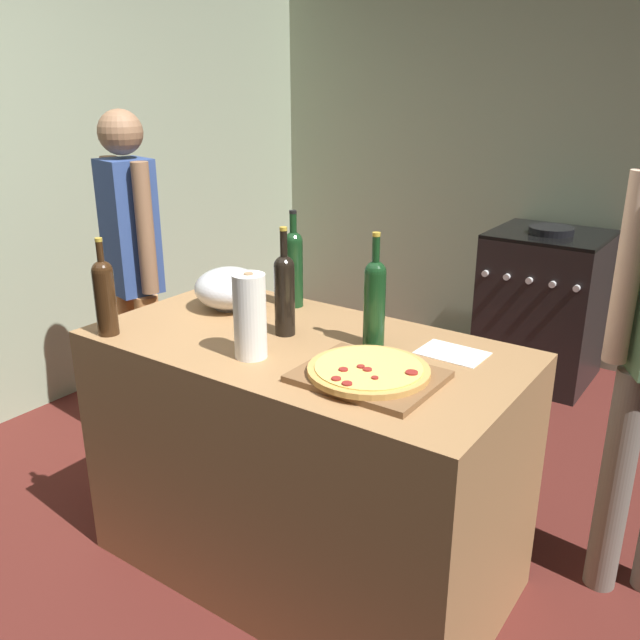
{
  "coord_description": "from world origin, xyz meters",
  "views": [
    {
      "loc": [
        1.38,
        -1.05,
        1.73
      ],
      "look_at": [
        0.14,
        0.72,
        0.95
      ],
      "focal_mm": 37.51,
      "sensor_mm": 36.0,
      "label": 1
    }
  ],
  "objects_px": {
    "pizza": "(369,370)",
    "wine_bottle_green": "(294,265)",
    "wine_bottle_dark": "(284,291)",
    "wine_bottle_clear": "(375,299)",
    "stove": "(542,306)",
    "person_in_stripes": "(133,266)",
    "paper_towel_roll": "(250,316)",
    "wine_bottle_amber": "(105,294)",
    "mixing_bowl": "(229,288)"
  },
  "relations": [
    {
      "from": "wine_bottle_amber",
      "to": "wine_bottle_clear",
      "type": "distance_m",
      "value": 0.91
    },
    {
      "from": "wine_bottle_green",
      "to": "person_in_stripes",
      "type": "bearing_deg",
      "value": -178.79
    },
    {
      "from": "wine_bottle_green",
      "to": "stove",
      "type": "bearing_deg",
      "value": 77.79
    },
    {
      "from": "pizza",
      "to": "wine_bottle_green",
      "type": "relative_size",
      "value": 0.97
    },
    {
      "from": "mixing_bowl",
      "to": "wine_bottle_green",
      "type": "relative_size",
      "value": 0.7
    },
    {
      "from": "paper_towel_roll",
      "to": "wine_bottle_amber",
      "type": "xyz_separation_m",
      "value": [
        -0.53,
        -0.13,
        0.01
      ]
    },
    {
      "from": "wine_bottle_clear",
      "to": "wine_bottle_dark",
      "type": "bearing_deg",
      "value": -165.31
    },
    {
      "from": "mixing_bowl",
      "to": "stove",
      "type": "relative_size",
      "value": 0.28
    },
    {
      "from": "stove",
      "to": "person_in_stripes",
      "type": "xyz_separation_m",
      "value": [
        -1.32,
        -1.93,
        0.47
      ]
    },
    {
      "from": "person_in_stripes",
      "to": "paper_towel_roll",
      "type": "bearing_deg",
      "value": -22.8
    },
    {
      "from": "wine_bottle_dark",
      "to": "wine_bottle_clear",
      "type": "bearing_deg",
      "value": 14.69
    },
    {
      "from": "wine_bottle_clear",
      "to": "stove",
      "type": "bearing_deg",
      "value": 91.38
    },
    {
      "from": "stove",
      "to": "mixing_bowl",
      "type": "bearing_deg",
      "value": -106.06
    },
    {
      "from": "wine_bottle_dark",
      "to": "stove",
      "type": "relative_size",
      "value": 0.4
    },
    {
      "from": "pizza",
      "to": "stove",
      "type": "relative_size",
      "value": 0.38
    },
    {
      "from": "wine_bottle_dark",
      "to": "stove",
      "type": "height_order",
      "value": "wine_bottle_dark"
    },
    {
      "from": "pizza",
      "to": "wine_bottle_dark",
      "type": "height_order",
      "value": "wine_bottle_dark"
    },
    {
      "from": "mixing_bowl",
      "to": "wine_bottle_amber",
      "type": "xyz_separation_m",
      "value": [
        -0.16,
        -0.45,
        0.06
      ]
    },
    {
      "from": "pizza",
      "to": "wine_bottle_green",
      "type": "distance_m",
      "value": 0.74
    },
    {
      "from": "wine_bottle_amber",
      "to": "pizza",
      "type": "bearing_deg",
      "value": 11.59
    },
    {
      "from": "mixing_bowl",
      "to": "stove",
      "type": "distance_m",
      "value": 2.23
    },
    {
      "from": "wine_bottle_amber",
      "to": "wine_bottle_dark",
      "type": "bearing_deg",
      "value": 34.9
    },
    {
      "from": "wine_bottle_amber",
      "to": "stove",
      "type": "relative_size",
      "value": 0.36
    },
    {
      "from": "pizza",
      "to": "wine_bottle_clear",
      "type": "height_order",
      "value": "wine_bottle_clear"
    },
    {
      "from": "paper_towel_roll",
      "to": "stove",
      "type": "distance_m",
      "value": 2.47
    },
    {
      "from": "stove",
      "to": "person_in_stripes",
      "type": "bearing_deg",
      "value": -124.41
    },
    {
      "from": "pizza",
      "to": "wine_bottle_green",
      "type": "height_order",
      "value": "wine_bottle_green"
    },
    {
      "from": "mixing_bowl",
      "to": "wine_bottle_clear",
      "type": "relative_size",
      "value": 0.68
    },
    {
      "from": "paper_towel_roll",
      "to": "person_in_stripes",
      "type": "relative_size",
      "value": 0.17
    },
    {
      "from": "pizza",
      "to": "wine_bottle_clear",
      "type": "relative_size",
      "value": 0.94
    },
    {
      "from": "wine_bottle_green",
      "to": "wine_bottle_amber",
      "type": "xyz_separation_m",
      "value": [
        -0.34,
        -0.61,
        -0.02
      ]
    },
    {
      "from": "wine_bottle_amber",
      "to": "wine_bottle_clear",
      "type": "bearing_deg",
      "value": 28.03
    },
    {
      "from": "pizza",
      "to": "paper_towel_roll",
      "type": "bearing_deg",
      "value": -171.06
    },
    {
      "from": "paper_towel_roll",
      "to": "stove",
      "type": "xyz_separation_m",
      "value": [
        0.22,
        2.39,
        -0.58
      ]
    },
    {
      "from": "pizza",
      "to": "wine_bottle_dark",
      "type": "xyz_separation_m",
      "value": [
        -0.43,
        0.16,
        0.12
      ]
    },
    {
      "from": "paper_towel_roll",
      "to": "wine_bottle_amber",
      "type": "bearing_deg",
      "value": -166.49
    },
    {
      "from": "wine_bottle_amber",
      "to": "wine_bottle_clear",
      "type": "height_order",
      "value": "wine_bottle_clear"
    },
    {
      "from": "person_in_stripes",
      "to": "mixing_bowl",
      "type": "bearing_deg",
      "value": -11.45
    },
    {
      "from": "pizza",
      "to": "mixing_bowl",
      "type": "relative_size",
      "value": 1.38
    },
    {
      "from": "wine_bottle_amber",
      "to": "wine_bottle_clear",
      "type": "xyz_separation_m",
      "value": [
        0.8,
        0.43,
        0.02
      ]
    },
    {
      "from": "wine_bottle_clear",
      "to": "stove",
      "type": "height_order",
      "value": "wine_bottle_clear"
    },
    {
      "from": "wine_bottle_clear",
      "to": "wine_bottle_green",
      "type": "bearing_deg",
      "value": 158.5
    },
    {
      "from": "pizza",
      "to": "person_in_stripes",
      "type": "height_order",
      "value": "person_in_stripes"
    },
    {
      "from": "stove",
      "to": "pizza",
      "type": "bearing_deg",
      "value": -85.72
    },
    {
      "from": "mixing_bowl",
      "to": "wine_bottle_clear",
      "type": "xyz_separation_m",
      "value": [
        0.65,
        -0.02,
        0.08
      ]
    },
    {
      "from": "wine_bottle_dark",
      "to": "paper_towel_roll",
      "type": "bearing_deg",
      "value": -81.14
    },
    {
      "from": "mixing_bowl",
      "to": "stove",
      "type": "xyz_separation_m",
      "value": [
        0.6,
        2.08,
        -0.53
      ]
    },
    {
      "from": "wine_bottle_dark",
      "to": "wine_bottle_amber",
      "type": "xyz_separation_m",
      "value": [
        -0.5,
        -0.35,
        -0.01
      ]
    },
    {
      "from": "wine_bottle_amber",
      "to": "stove",
      "type": "xyz_separation_m",
      "value": [
        0.75,
        2.52,
        -0.59
      ]
    },
    {
      "from": "wine_bottle_amber",
      "to": "person_in_stripes",
      "type": "bearing_deg",
      "value": 133.88
    }
  ]
}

